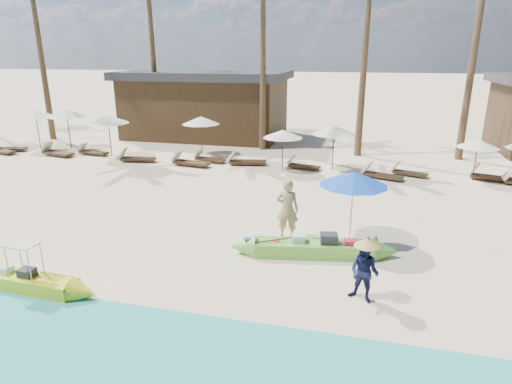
% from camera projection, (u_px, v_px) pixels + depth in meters
% --- Properties ---
extents(ground, '(240.00, 240.00, 0.00)m').
position_uv_depth(ground, '(266.00, 267.00, 11.45)').
color(ground, beige).
rests_on(ground, ground).
extents(green_canoe, '(5.28, 1.25, 0.67)m').
position_uv_depth(green_canoe, '(313.00, 248.00, 12.02)').
color(green_canoe, '#60BC39').
rests_on(green_canoe, ground).
extents(yellow_canoe, '(4.65, 0.75, 1.21)m').
position_uv_depth(yellow_canoe, '(23.00, 281.00, 10.37)').
color(yellow_canoe, yellow).
rests_on(yellow_canoe, ground).
extents(tourist, '(0.71, 0.48, 1.89)m').
position_uv_depth(tourist, '(287.00, 209.00, 12.95)').
color(tourist, tan).
rests_on(tourist, ground).
extents(vendor_green, '(0.86, 0.78, 1.44)m').
position_uv_depth(vendor_green, '(364.00, 273.00, 9.68)').
color(vendor_green, '#16183C').
rests_on(vendor_green, ground).
extents(blue_umbrella, '(2.02, 2.02, 2.18)m').
position_uv_depth(blue_umbrella, '(354.00, 179.00, 12.44)').
color(blue_umbrella, '#99999E').
rests_on(blue_umbrella, ground).
extents(resort_parasol_1, '(2.24, 2.24, 2.30)m').
position_uv_depth(resort_parasol_1, '(35.00, 114.00, 24.89)').
color(resort_parasol_1, '#3A2818').
rests_on(resort_parasol_1, ground).
extents(lounger_1_left, '(1.99, 1.07, 0.65)m').
position_uv_depth(lounger_1_left, '(7.00, 148.00, 24.71)').
color(lounger_1_left, '#3A2818').
rests_on(lounger_1_left, ground).
extents(lounger_1_right, '(1.86, 0.95, 0.61)m').
position_uv_depth(lounger_1_right, '(1.00, 150.00, 24.21)').
color(lounger_1_right, '#3A2818').
rests_on(lounger_1_right, ground).
extents(resort_parasol_2, '(2.25, 2.25, 2.32)m').
position_uv_depth(resort_parasol_2, '(67.00, 113.00, 25.02)').
color(resort_parasol_2, '#3A2818').
rests_on(resort_parasol_2, ground).
extents(lounger_2_left, '(2.05, 1.00, 0.67)m').
position_uv_depth(lounger_2_left, '(56.00, 152.00, 23.65)').
color(lounger_2_left, '#3A2818').
rests_on(lounger_2_left, ground).
extents(resort_parasol_3, '(2.22, 2.22, 2.28)m').
position_uv_depth(resort_parasol_3, '(108.00, 119.00, 22.87)').
color(resort_parasol_3, '#3A2818').
rests_on(resort_parasol_3, ground).
extents(lounger_3_left, '(1.79, 0.71, 0.59)m').
position_uv_depth(lounger_3_left, '(92.00, 151.00, 23.88)').
color(lounger_3_left, '#3A2818').
rests_on(lounger_3_left, ground).
extents(lounger_3_right, '(1.94, 0.88, 0.64)m').
position_uv_depth(lounger_3_right, '(135.00, 158.00, 22.37)').
color(lounger_3_right, '#3A2818').
rests_on(lounger_3_right, ground).
extents(resort_parasol_4, '(2.09, 2.09, 2.16)m').
position_uv_depth(resort_parasol_4, '(201.00, 120.00, 23.28)').
color(resort_parasol_4, '#3A2818').
rests_on(resort_parasol_4, ground).
extents(lounger_4_left, '(2.04, 0.91, 0.67)m').
position_uv_depth(lounger_4_left, '(189.00, 161.00, 21.58)').
color(lounger_4_left, '#3A2818').
rests_on(lounger_4_left, ground).
extents(lounger_4_right, '(1.75, 0.85, 0.57)m').
position_uv_depth(lounger_4_right, '(208.00, 158.00, 22.35)').
color(lounger_4_right, '#3A2818').
rests_on(lounger_4_right, ground).
extents(resort_parasol_5, '(1.92, 1.92, 1.98)m').
position_uv_depth(resort_parasol_5, '(283.00, 134.00, 20.31)').
color(resort_parasol_5, '#3A2818').
rests_on(resort_parasol_5, ground).
extents(lounger_5_left, '(2.04, 0.92, 0.67)m').
position_uv_depth(lounger_5_left, '(245.00, 161.00, 21.73)').
color(lounger_5_left, '#3A2818').
rests_on(lounger_5_left, ground).
extents(resort_parasol_6, '(2.10, 2.10, 2.17)m').
position_uv_depth(resort_parasol_6, '(334.00, 130.00, 20.30)').
color(resort_parasol_6, '#3A2818').
rests_on(resort_parasol_6, ground).
extents(lounger_6_left, '(1.70, 0.86, 0.55)m').
position_uv_depth(lounger_6_left, '(302.00, 165.00, 21.04)').
color(lounger_6_left, '#3A2818').
rests_on(lounger_6_left, ground).
extents(lounger_6_right, '(1.90, 1.10, 0.62)m').
position_uv_depth(lounger_6_right, '(380.00, 174.00, 19.40)').
color(lounger_6_right, '#3A2818').
rests_on(lounger_6_right, ground).
extents(resort_parasol_7, '(1.80, 1.80, 1.85)m').
position_uv_depth(resort_parasol_7, '(478.00, 144.00, 18.70)').
color(resort_parasol_7, '#3A2818').
rests_on(resort_parasol_7, ground).
extents(lounger_7_left, '(1.70, 1.00, 0.55)m').
position_uv_depth(lounger_7_left, '(408.00, 172.00, 19.85)').
color(lounger_7_left, '#3A2818').
rests_on(lounger_7_left, ground).
extents(lounger_7_right, '(1.98, 1.03, 0.65)m').
position_uv_depth(lounger_7_right, '(490.00, 176.00, 19.09)').
color(lounger_7_right, '#3A2818').
rests_on(lounger_7_right, ground).
extents(pavilion_west, '(10.80, 6.60, 4.30)m').
position_uv_depth(pavilion_west, '(206.00, 104.00, 28.74)').
color(pavilion_west, '#3A2818').
rests_on(pavilion_west, ground).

